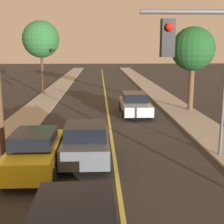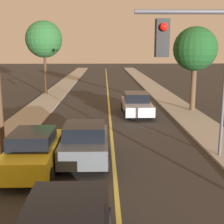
# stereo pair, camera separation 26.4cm
# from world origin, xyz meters

# --- Properties ---
(road_surface) EXTENTS (8.85, 80.00, 0.01)m
(road_surface) POSITION_xyz_m (0.00, 36.00, 0.01)
(road_surface) COLOR #2D2B28
(road_surface) RESTS_ON ground
(sidewalk_left) EXTENTS (2.50, 80.00, 0.12)m
(sidewalk_left) POSITION_xyz_m (-5.68, 36.00, 0.06)
(sidewalk_left) COLOR #9E998E
(sidewalk_left) RESTS_ON ground
(sidewalk_right) EXTENTS (2.50, 80.00, 0.12)m
(sidewalk_right) POSITION_xyz_m (5.68, 36.00, 0.06)
(sidewalk_right) COLOR #9E998E
(sidewalk_right) RESTS_ON ground
(car_near_lane_second) EXTENTS (2.06, 4.14, 1.70)m
(car_near_lane_second) POSITION_xyz_m (-1.24, 10.99, 0.86)
(car_near_lane_second) COLOR #474C51
(car_near_lane_second) RESTS_ON ground
(car_outer_lane_second) EXTENTS (1.91, 4.55, 1.69)m
(car_outer_lane_second) POSITION_xyz_m (-3.19, 9.92, 0.86)
(car_outer_lane_second) COLOR gold
(car_outer_lane_second) RESTS_ON ground
(car_far_oncoming) EXTENTS (2.09, 5.18, 1.61)m
(car_far_oncoming) POSITION_xyz_m (1.99, 20.78, 0.81)
(car_far_oncoming) COLOR #A5A8B2
(car_far_oncoming) RESTS_ON ground
(streetlamp_right) EXTENTS (2.14, 0.36, 7.21)m
(streetlamp_right) POSITION_xyz_m (4.27, 11.32, 4.76)
(streetlamp_right) COLOR #47474C
(streetlamp_right) RESTS_ON ground
(tree_left_far) EXTENTS (3.77, 3.77, 7.52)m
(tree_left_far) POSITION_xyz_m (-6.58, 31.19, 5.74)
(tree_left_far) COLOR #3D2B1C
(tree_left_far) RESTS_ON ground
(tree_right_near) EXTENTS (3.32, 3.32, 6.33)m
(tree_right_near) POSITION_xyz_m (6.47, 21.82, 4.75)
(tree_right_near) COLOR #4C3823
(tree_right_near) RESTS_ON ground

